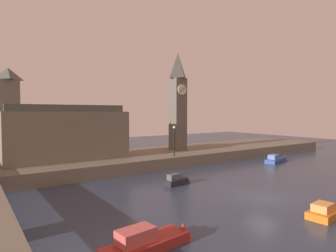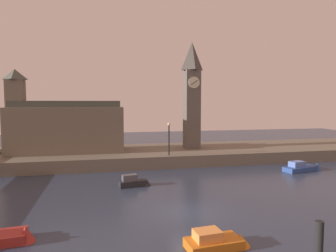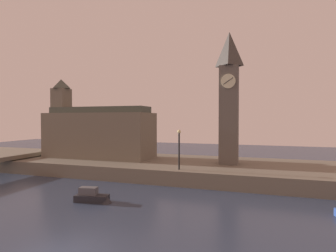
{
  "view_description": "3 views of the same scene",
  "coord_description": "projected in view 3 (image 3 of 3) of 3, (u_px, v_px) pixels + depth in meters",
  "views": [
    {
      "loc": [
        -20.32,
        -15.21,
        7.22
      ],
      "look_at": [
        0.48,
        14.55,
        5.5
      ],
      "focal_mm": 30.94,
      "sensor_mm": 36.0,
      "label": 1
    },
    {
      "loc": [
        -5.91,
        -20.11,
        7.85
      ],
      "look_at": [
        1.54,
        14.41,
        5.11
      ],
      "focal_mm": 32.01,
      "sensor_mm": 36.0,
      "label": 2
    },
    {
      "loc": [
        8.79,
        -10.21,
        6.48
      ],
      "look_at": [
        -0.32,
        17.97,
        5.74
      ],
      "focal_mm": 28.41,
      "sensor_mm": 36.0,
      "label": 3
    }
  ],
  "objects": [
    {
      "name": "far_embankment",
      "position": [
        176.0,
        167.0,
        31.59
      ],
      "size": [
        70.0,
        12.0,
        1.5
      ],
      "primitive_type": "cube",
      "color": "#6B6051",
      "rests_on": "ground"
    },
    {
      "name": "clock_tower",
      "position": [
        229.0,
        96.0,
        29.53
      ],
      "size": [
        2.23,
        2.28,
        14.67
      ],
      "color": "#5B544C",
      "rests_on": "far_embankment"
    },
    {
      "name": "parliament_hall",
      "position": [
        96.0,
        132.0,
        35.03
      ],
      "size": [
        14.14,
        5.41,
        10.5
      ],
      "color": "#6B6051",
      "rests_on": "far_embankment"
    },
    {
      "name": "streetlamp",
      "position": [
        179.0,
        145.0,
        26.23
      ],
      "size": [
        0.36,
        0.36,
        3.95
      ],
      "color": "black",
      "rests_on": "far_embankment"
    },
    {
      "name": "boat_barge_dark",
      "position": [
        94.0,
        197.0,
        20.82
      ],
      "size": [
        3.18,
        1.41,
        1.15
      ],
      "color": "#232328",
      "rests_on": "ground"
    }
  ]
}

